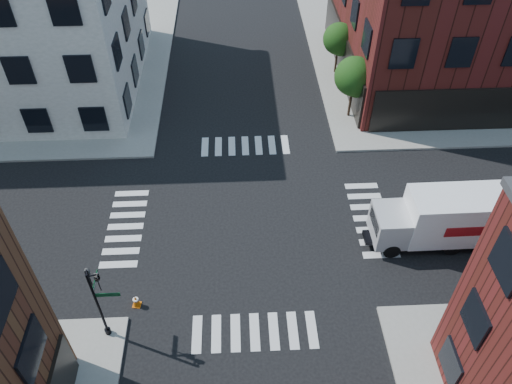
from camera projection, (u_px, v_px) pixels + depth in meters
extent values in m
plane|color=black|center=(249.00, 222.00, 28.42)|extent=(120.00, 120.00, 0.00)
cube|color=gray|center=(477.00, 40.00, 44.22)|extent=(30.00, 30.00, 0.15)
cylinder|color=black|center=(350.00, 106.00, 35.27)|extent=(0.18, 0.18, 1.47)
cylinder|color=black|center=(351.00, 98.00, 34.77)|extent=(0.12, 0.12, 1.47)
sphere|color=#10360E|center=(354.00, 76.00, 33.60)|extent=(2.69, 2.69, 2.69)
sphere|color=#10360E|center=(357.00, 84.00, 33.92)|extent=(1.85, 1.85, 1.85)
cylinder|color=black|center=(336.00, 64.00, 39.65)|extent=(0.18, 0.18, 1.33)
cylinder|color=black|center=(337.00, 57.00, 39.19)|extent=(0.12, 0.12, 1.33)
sphere|color=#10360E|center=(339.00, 39.00, 38.13)|extent=(2.43, 2.43, 2.43)
sphere|color=#10360E|center=(341.00, 45.00, 38.41)|extent=(1.67, 1.67, 1.67)
cylinder|color=black|center=(99.00, 307.00, 21.70)|extent=(0.12, 0.12, 4.60)
cylinder|color=black|center=(108.00, 331.00, 23.08)|extent=(0.28, 0.28, 0.30)
cube|color=#053819|center=(107.00, 295.00, 21.13)|extent=(1.10, 0.03, 0.22)
cube|color=#053819|center=(95.00, 281.00, 21.33)|extent=(0.03, 1.10, 0.22)
imported|color=black|center=(99.00, 283.00, 20.67)|extent=(0.22, 0.18, 1.10)
imported|color=black|center=(89.00, 278.00, 20.84)|extent=(0.18, 0.22, 1.10)
cube|color=white|center=(457.00, 216.00, 26.19)|extent=(5.28, 2.32, 2.81)
cube|color=maroon|center=(464.00, 232.00, 25.36)|extent=(1.99, 0.06, 0.63)
cube|color=maroon|center=(449.00, 200.00, 27.02)|extent=(1.99, 0.06, 0.63)
cube|color=silver|center=(390.00, 225.00, 26.39)|extent=(1.83, 2.19, 1.81)
cube|color=black|center=(375.00, 221.00, 26.13)|extent=(0.11, 1.72, 0.82)
cube|color=black|center=(430.00, 235.00, 27.15)|extent=(7.26, 0.98, 0.23)
cylinder|color=black|center=(391.00, 250.00, 26.36)|extent=(0.91, 0.33, 0.91)
cylinder|color=black|center=(383.00, 224.00, 27.73)|extent=(0.91, 0.33, 0.91)
cylinder|color=black|center=(452.00, 247.00, 26.50)|extent=(0.91, 0.33, 0.91)
cylinder|color=black|center=(440.00, 221.00, 27.87)|extent=(0.91, 0.33, 0.91)
cylinder|color=black|center=(492.00, 246.00, 26.59)|extent=(0.91, 0.33, 0.91)
cylinder|color=black|center=(478.00, 220.00, 27.96)|extent=(0.91, 0.33, 0.91)
cube|color=#CE5D09|center=(137.00, 305.00, 24.43)|extent=(0.44, 0.44, 0.04)
cone|color=#CE5D09|center=(136.00, 301.00, 24.19)|extent=(0.42, 0.42, 0.73)
cylinder|color=white|center=(136.00, 300.00, 24.12)|extent=(0.28, 0.28, 0.08)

